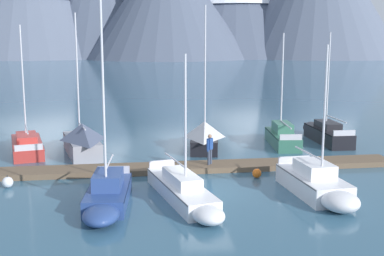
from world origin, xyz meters
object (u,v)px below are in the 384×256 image
Objects in this scene: sailboat_outer_slip at (318,184)px; person_on_dock at (210,147)px; sailboat_nearest_berth at (27,143)px; sailboat_end_of_dock at (281,136)px; sailboat_second_berth at (81,139)px; mooring_buoy_inner_mooring at (8,182)px; sailboat_mid_dock_port at (107,195)px; sailboat_far_berth at (205,135)px; sailboat_mid_dock_starboard at (184,191)px; mooring_buoy_channel_marker at (257,173)px; sailboat_last_slip at (325,132)px.

sailboat_outer_slip is 4.09× the size of person_on_dock.
sailboat_end_of_dock is at bearing 0.54° from sailboat_nearest_berth.
sailboat_second_berth is 14.14× the size of mooring_buoy_inner_mooring.
sailboat_mid_dock_port is 5.28× the size of person_on_dock.
sailboat_end_of_dock is 4.47× the size of person_on_dock.
sailboat_far_berth is 13.17m from mooring_buoy_inner_mooring.
sailboat_mid_dock_port reaches higher than sailboat_outer_slip.
sailboat_nearest_berth is at bearing 116.37° from sailboat_mid_dock_port.
sailboat_end_of_dock is at bearing 9.18° from sailboat_far_berth.
sailboat_mid_dock_port is at bearing -34.36° from mooring_buoy_inner_mooring.
sailboat_mid_dock_port reaches higher than sailboat_mid_dock_starboard.
sailboat_end_of_dock reaches higher than mooring_buoy_channel_marker.
sailboat_far_berth is at bearing -170.82° from sailboat_end_of_dock.
sailboat_far_berth reaches higher than sailboat_outer_slip.
sailboat_mid_dock_port is 15.91× the size of mooring_buoy_channel_marker.
sailboat_mid_dock_starboard reaches higher than person_on_dock.
sailboat_second_berth is 13.45m from sailboat_end_of_dock.
sailboat_mid_dock_port is 1.18× the size of sailboat_end_of_dock.
mooring_buoy_inner_mooring is (0.82, -8.32, -0.22)m from sailboat_nearest_berth.
sailboat_mid_dock_starboard is at bearing -179.25° from sailboat_outer_slip.
sailboat_end_of_dock reaches higher than person_on_dock.
mooring_buoy_inner_mooring is (-19.62, -9.32, -0.34)m from sailboat_last_slip.
sailboat_nearest_berth is 14.65m from sailboat_mid_dock_starboard.
sailboat_mid_dock_port is at bearing -133.22° from sailboat_end_of_dock.
sailboat_second_berth is 5.18× the size of person_on_dock.
sailboat_last_slip is 11.41m from mooring_buoy_channel_marker.
sailboat_second_berth is 7.57m from mooring_buoy_inner_mooring.
sailboat_far_berth is 1.34× the size of sailboat_outer_slip.
sailboat_mid_dock_starboard is at bearing -139.86° from mooring_buoy_channel_marker.
sailboat_mid_dock_port is 3.39m from sailboat_mid_dock_starboard.
sailboat_mid_dock_port is at bearing -117.49° from sailboat_far_berth.
sailboat_nearest_berth is 0.86× the size of sailboat_far_berth.
sailboat_second_berth is at bearing 148.08° from person_on_dock.
sailboat_mid_dock_starboard is at bearing 5.50° from sailboat_mid_dock_port.
sailboat_outer_slip is (3.80, -10.61, -0.32)m from sailboat_far_berth.
sailboat_end_of_dock is 8.54m from person_on_dock.
sailboat_mid_dock_starboard is 13.21× the size of mooring_buoy_channel_marker.
sailboat_outer_slip reaches higher than mooring_buoy_inner_mooring.
sailboat_mid_dock_port reaches higher than sailboat_end_of_dock.
sailboat_mid_dock_starboard is 5.43m from mooring_buoy_channel_marker.
sailboat_far_berth is 7.45m from mooring_buoy_channel_marker.
sailboat_nearest_berth is 20.46m from sailboat_last_slip.
sailboat_second_berth is at bearing 118.82° from sailboat_mid_dock_starboard.
sailboat_mid_dock_starboard is (9.19, -11.41, 0.01)m from sailboat_nearest_berth.
sailboat_last_slip is (20.43, 1.00, 0.12)m from sailboat_nearest_berth.
sailboat_second_berth is 7.94m from sailboat_far_berth.
person_on_dock is (5.30, 5.75, 0.72)m from sailboat_mid_dock_port.
sailboat_outer_slip is 0.91× the size of sailboat_end_of_dock.
sailboat_mid_dock_port reaches higher than sailboat_nearest_berth.
person_on_dock reaches higher than mooring_buoy_inner_mooring.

